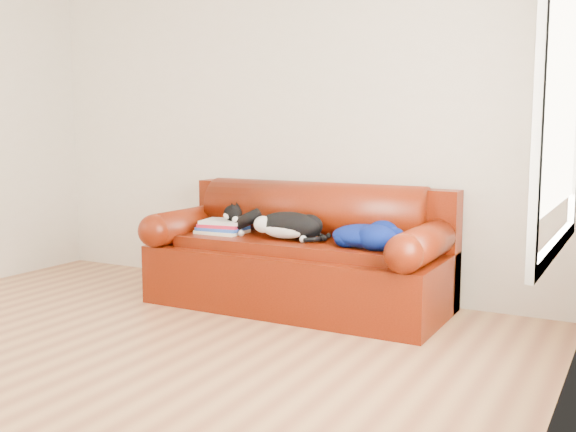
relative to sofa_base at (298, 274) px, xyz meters
name	(u,v)px	position (x,y,z in m)	size (l,w,h in m)	color
ground	(109,360)	(-0.40, -1.49, -0.24)	(4.50, 4.50, 0.00)	brown
room_shell	(118,51)	(-0.27, -1.48, 1.43)	(4.52, 4.02, 2.61)	beige
sofa_base	(298,274)	(0.00, 0.00, 0.00)	(2.10, 0.90, 0.50)	#390C02
sofa_back	(313,227)	(0.00, 0.24, 0.30)	(2.10, 1.01, 0.88)	#390C02
book_stack	(223,227)	(-0.58, -0.08, 0.31)	(0.34, 0.28, 0.10)	#ECEACB
cat	(288,226)	(-0.03, -0.09, 0.36)	(0.68, 0.35, 0.24)	black
blanket	(367,235)	(0.56, -0.07, 0.34)	(0.57, 0.57, 0.17)	#02083F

